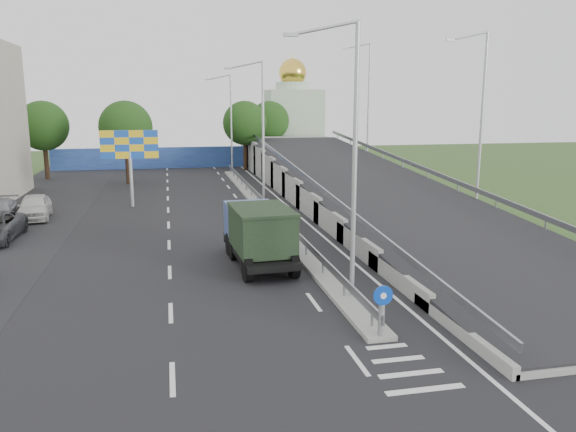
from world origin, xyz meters
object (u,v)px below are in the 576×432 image
object	(u,v)px
church	(292,119)
sign_bollard	(382,311)
dump_truck	(258,231)
parked_car_e	(34,207)
lamp_post_far	(229,118)
lamp_post_near	(350,148)
billboard	(130,149)
lamp_post_mid	(260,126)

from	to	relation	value
church	sign_bollard	bearing A→B (deg)	-99.81
dump_truck	parked_car_e	xyz separation A→B (m)	(-12.53, 13.26, -0.76)
lamp_post_far	lamp_post_near	bearing A→B (deg)	-90.00
dump_truck	parked_car_e	bearing A→B (deg)	130.41
lamp_post_near	church	xyz separation A→B (m)	(9.89, 54.00, -0.50)
sign_bollard	billboard	bearing A→B (deg)	109.21
sign_bollard	lamp_post_mid	bearing A→B (deg)	89.74
parked_car_e	dump_truck	bearing A→B (deg)	-52.36
dump_truck	lamp_post_far	bearing A→B (deg)	82.83
sign_bollard	lamp_post_near	distance (m)	6.12
lamp_post_near	lamp_post_mid	world-z (taller)	same
lamp_post_far	billboard	distance (m)	20.24
dump_truck	lamp_post_mid	bearing A→B (deg)	77.10
lamp_post_far	dump_truck	xyz separation A→B (m)	(-2.52, -34.42, -4.24)
sign_bollard	lamp_post_far	size ratio (longest dim) A/B	0.17
lamp_post_near	church	distance (m)	54.90
lamp_post_far	dump_truck	size ratio (longest dim) A/B	1.55
church	dump_truck	xyz separation A→B (m)	(-12.41, -48.42, -3.75)
lamp_post_near	parked_car_e	bearing A→B (deg)	128.64
lamp_post_far	parked_car_e	world-z (taller)	lamp_post_far
billboard	dump_truck	xyz separation A→B (m)	(6.59, -16.42, -2.62)
lamp_post_far	dump_truck	distance (m)	34.78
sign_bollard	lamp_post_near	world-z (taller)	lamp_post_near
lamp_post_mid	lamp_post_far	bearing A→B (deg)	90.00
lamp_post_far	billboard	xyz separation A→B (m)	(-9.11, -18.00, -1.62)
church	billboard	bearing A→B (deg)	-120.70
sign_bollard	billboard	distance (m)	27.53
parked_car_e	lamp_post_far	bearing A→B (deg)	48.82
billboard	parked_car_e	xyz separation A→B (m)	(-5.95, -3.17, -3.38)
dump_truck	lamp_post_near	bearing A→B (deg)	-68.65
dump_truck	billboard	bearing A→B (deg)	108.87
lamp_post_near	parked_car_e	size ratio (longest dim) A/B	2.14
church	lamp_post_near	bearing A→B (deg)	-100.38
lamp_post_near	sign_bollard	bearing A→B (deg)	-91.64
lamp_post_far	church	size ratio (longest dim) A/B	0.73
parked_car_e	church	bearing A→B (deg)	48.89
lamp_post_near	dump_truck	size ratio (longest dim) A/B	1.55
sign_bollard	church	size ratio (longest dim) A/B	0.12
lamp_post_far	church	world-z (taller)	church
sign_bollard	lamp_post_near	size ratio (longest dim) A/B	0.17
sign_bollard	parked_car_e	xyz separation A→B (m)	(-14.95, 22.66, -0.23)
sign_bollard	church	xyz separation A→B (m)	(10.00, 57.83, 4.28)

